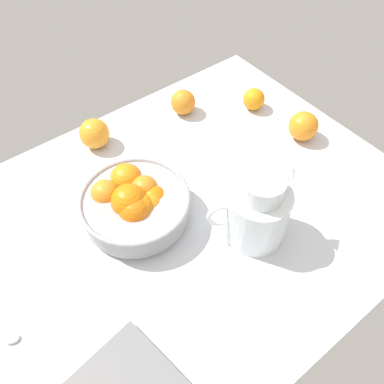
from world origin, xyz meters
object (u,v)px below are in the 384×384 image
loose_orange_0 (94,134)px  loose_orange_2 (303,126)px  loose_orange_1 (183,102)px  fruit_bowl (135,203)px  juice_pitcher (256,214)px  loose_orange_3 (254,99)px

loose_orange_0 → loose_orange_2: (48.76, -33.70, -0.01)cm
loose_orange_1 → loose_orange_2: 36.34cm
fruit_bowl → juice_pitcher: juice_pitcher is taller
loose_orange_0 → fruit_bowl: bearing=-99.0°
loose_orange_2 → fruit_bowl: bearing=174.2°
loose_orange_1 → loose_orange_3: bearing=-32.6°
juice_pitcher → loose_orange_2: size_ratio=2.38×
loose_orange_0 → loose_orange_2: bearing=-34.6°
loose_orange_0 → juice_pitcher: bearing=-73.1°
loose_orange_0 → loose_orange_2: 59.28cm
juice_pitcher → loose_orange_3: size_ratio=3.00×
loose_orange_1 → loose_orange_0: bearing=172.7°
loose_orange_0 → loose_orange_2: same height
loose_orange_2 → juice_pitcher: bearing=-155.1°
juice_pitcher → loose_orange_1: 47.79cm
fruit_bowl → loose_orange_0: size_ratio=3.13×
juice_pitcher → loose_orange_2: (33.76, 15.68, -3.03)cm
juice_pitcher → loose_orange_1: juice_pitcher is taller
juice_pitcher → loose_orange_0: bearing=106.9°
fruit_bowl → loose_orange_1: fruit_bowl is taller
juice_pitcher → fruit_bowl: bearing=132.8°
loose_orange_2 → loose_orange_3: (-1.98, 18.31, -0.87)cm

